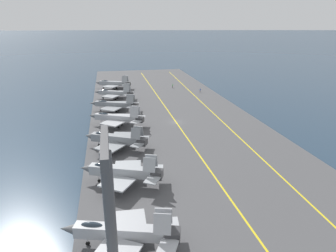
# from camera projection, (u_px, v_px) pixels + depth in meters

# --- Properties ---
(ground_plane) EXTENTS (2000.00, 2000.00, 0.00)m
(ground_plane) POSITION_uv_depth(u_px,v_px,m) (176.00, 123.00, 92.62)
(ground_plane) COLOR #23384C
(carrier_deck) EXTENTS (208.95, 52.04, 0.40)m
(carrier_deck) POSITION_uv_depth(u_px,v_px,m) (176.00, 123.00, 92.55)
(carrier_deck) COLOR #4C4C4F
(carrier_deck) RESTS_ON ground
(deck_stripe_foul_line) EXTENTS (187.98, 6.10, 0.01)m
(deck_stripe_foul_line) POSITION_uv_depth(u_px,v_px,m) (220.00, 119.00, 95.14)
(deck_stripe_foul_line) COLOR yellow
(deck_stripe_foul_line) RESTS_ON carrier_deck
(deck_stripe_centerline) EXTENTS (188.06, 0.36, 0.01)m
(deck_stripe_centerline) POSITION_uv_depth(u_px,v_px,m) (176.00, 122.00, 92.48)
(deck_stripe_centerline) COLOR yellow
(deck_stripe_centerline) RESTS_ON carrier_deck
(parked_jet_nearest) EXTENTS (12.05, 16.71, 6.28)m
(parked_jet_nearest) POSITION_uv_depth(u_px,v_px,m) (122.00, 232.00, 40.56)
(parked_jet_nearest) COLOR #A8AAAF
(parked_jet_nearest) RESTS_ON carrier_deck
(parked_jet_second) EXTENTS (12.25, 16.27, 6.35)m
(parked_jet_second) POSITION_uv_depth(u_px,v_px,m) (122.00, 171.00, 56.50)
(parked_jet_second) COLOR #9EA3A8
(parked_jet_second) RESTS_ON carrier_deck
(parked_jet_third) EXTENTS (13.39, 16.14, 6.08)m
(parked_jet_third) POSITION_uv_depth(u_px,v_px,m) (116.00, 139.00, 72.64)
(parked_jet_third) COLOR gray
(parked_jet_third) RESTS_ON carrier_deck
(parked_jet_fourth) EXTENTS (12.46, 16.95, 6.60)m
(parked_jet_fourth) POSITION_uv_depth(u_px,v_px,m) (117.00, 118.00, 87.72)
(parked_jet_fourth) COLOR #A8AAAF
(parked_jet_fourth) RESTS_ON carrier_deck
(parked_jet_fifth) EXTENTS (12.92, 17.28, 6.17)m
(parked_jet_fifth) POSITION_uv_depth(u_px,v_px,m) (115.00, 104.00, 102.55)
(parked_jet_fifth) COLOR gray
(parked_jet_fifth) RESTS_ON carrier_deck
(parked_jet_sixth) EXTENTS (12.68, 16.23, 6.54)m
(parked_jet_sixth) POSITION_uv_depth(u_px,v_px,m) (114.00, 93.00, 118.58)
(parked_jet_sixth) COLOR #93999E
(parked_jet_sixth) RESTS_ON carrier_deck
(parked_jet_seventh) EXTENTS (13.55, 16.79, 6.42)m
(parked_jet_seventh) POSITION_uv_depth(u_px,v_px,m) (113.00, 83.00, 136.00)
(parked_jet_seventh) COLOR #93999E
(parked_jet_seventh) RESTS_ON carrier_deck
(crew_green_vest) EXTENTS (0.45, 0.39, 1.77)m
(crew_green_vest) POSITION_uv_depth(u_px,v_px,m) (173.00, 86.00, 139.29)
(crew_green_vest) COLOR #4C473D
(crew_green_vest) RESTS_ON carrier_deck
(crew_blue_vest) EXTENTS (0.45, 0.39, 1.72)m
(crew_blue_vest) POSITION_uv_depth(u_px,v_px,m) (200.00, 90.00, 130.48)
(crew_blue_vest) COLOR #4C473D
(crew_blue_vest) RESTS_ON carrier_deck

